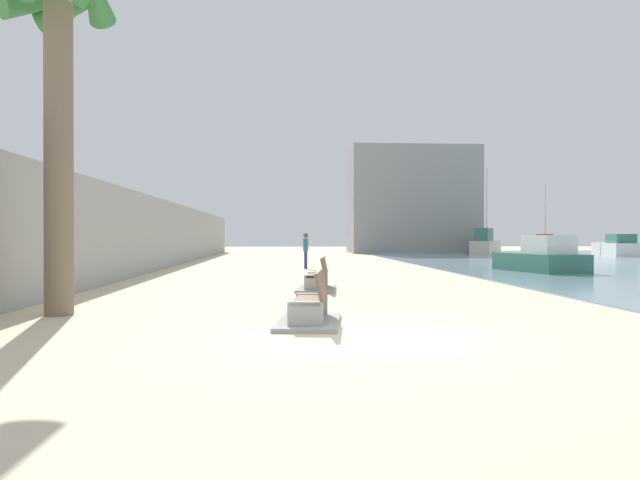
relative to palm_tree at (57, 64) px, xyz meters
name	(u,v)px	position (x,y,z in m)	size (l,w,h in m)	color
ground_plane	(312,270)	(5.95, 15.03, -5.09)	(120.00, 120.00, 0.00)	beige
seawall	(148,234)	(-1.55, 15.03, -3.40)	(0.80, 64.00, 3.38)	#9E9E99
palm_tree	(57,64)	(0.00, 0.00, 0.00)	(2.33, 2.58, 7.37)	#7A6651
bench_near	(310,311)	(5.07, -1.57, -4.85)	(1.36, 2.22, 0.98)	#9E9E99
bench_far	(317,282)	(5.61, 5.06, -4.85)	(1.35, 2.22, 0.98)	#9E9E99
person_walking	(306,248)	(5.73, 16.26, -4.06)	(0.25, 0.52, 1.76)	navy
boat_far_right	(541,258)	(16.02, 12.89, -4.46)	(2.85, 4.67, 1.61)	#337060
boat_outer	(486,244)	(22.42, 37.83, -4.20)	(4.87, 7.13, 7.56)	beige
boat_distant	(545,246)	(28.56, 39.49, -4.40)	(4.19, 5.77, 6.36)	white
boat_far_left	(617,247)	(31.08, 32.26, -4.39)	(3.71, 7.13, 1.72)	white
harbor_building	(412,201)	(17.06, 43.03, -0.08)	(12.00, 6.00, 10.02)	gray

